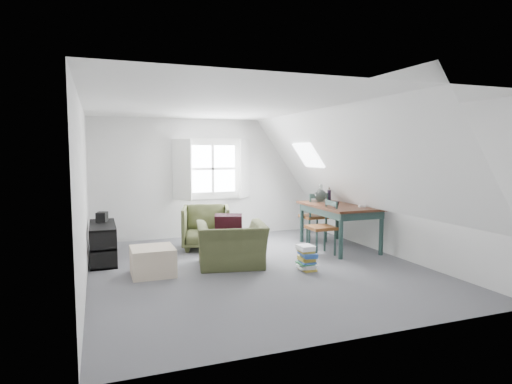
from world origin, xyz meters
name	(u,v)px	position (x,y,z in m)	size (l,w,h in m)	color
floor	(257,267)	(0.00, 0.00, 0.00)	(5.50, 5.50, 0.00)	#525258
ceiling	(257,107)	(0.00, 0.00, 2.50)	(5.50, 5.50, 0.00)	white
wall_back	(212,178)	(0.00, 2.75, 1.25)	(5.00, 5.00, 0.00)	silver
wall_front	(359,212)	(0.00, -2.75, 1.25)	(5.00, 5.00, 0.00)	silver
wall_left	(83,194)	(-2.50, 0.00, 1.25)	(5.50, 5.50, 0.00)	silver
wall_right	(391,184)	(2.50, 0.00, 1.25)	(5.50, 5.50, 0.00)	silver
slope_left	(154,155)	(-1.55, 0.00, 1.78)	(5.50, 5.50, 0.00)	white
slope_right	(344,154)	(1.55, 0.00, 1.78)	(5.50, 5.50, 0.00)	white
dormer_window	(213,169)	(0.00, 2.68, 1.45)	(1.71, 0.35, 1.30)	white
skylight	(308,155)	(1.55, 1.30, 1.75)	(0.55, 0.75, 0.04)	white
armchair_near	(232,266)	(-0.36, 0.20, 0.00)	(1.06, 0.93, 0.69)	#3E4426
armchair_far	(206,248)	(-0.43, 1.60, 0.00)	(0.86, 0.89, 0.81)	#3E4426
throw_pillow	(229,227)	(-0.36, 0.35, 0.61)	(0.43, 0.12, 0.43)	#370F1B
ottoman	(153,261)	(-1.59, 0.16, 0.21)	(0.62, 0.62, 0.41)	#C0AE93
dining_table	(339,210)	(1.92, 0.74, 0.72)	(0.99, 1.65, 0.83)	#361A0F
demijohn	(321,195)	(1.77, 1.19, 0.96)	(0.24, 0.24, 0.34)	silver
vase_twigs	(329,195)	(2.02, 1.29, 0.95)	(0.07, 0.08, 0.56)	black
cup	(336,207)	(1.67, 0.44, 0.83)	(0.11, 0.11, 0.10)	black
paper_box	(362,206)	(2.12, 0.29, 0.84)	(0.12, 0.08, 0.04)	white
dining_chair_far	(314,216)	(1.79, 1.45, 0.52)	(0.47, 0.47, 0.99)	brown
dining_chair_near	(323,226)	(1.40, 0.42, 0.50)	(0.45, 0.45, 0.95)	brown
media_shelf	(103,245)	(-2.26, 1.23, 0.28)	(0.41, 1.22, 0.62)	black
electronics_box	(102,217)	(-2.26, 1.52, 0.70)	(0.16, 0.22, 0.18)	black
magazine_stack	(307,258)	(0.66, -0.41, 0.19)	(0.29, 0.34, 0.38)	#B29933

